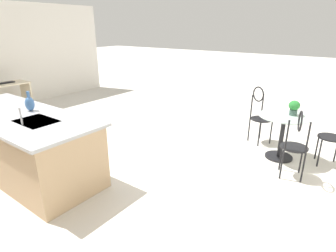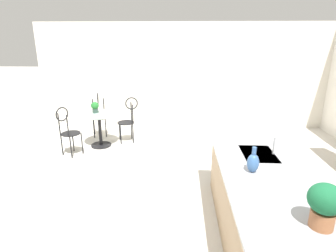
# 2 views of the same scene
# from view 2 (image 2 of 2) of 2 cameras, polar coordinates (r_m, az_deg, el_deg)

# --- Properties ---
(ground_plane) EXTENTS (40.00, 40.00, 0.00)m
(ground_plane) POSITION_cam_2_polar(r_m,az_deg,el_deg) (3.77, 4.51, -19.99)
(ground_plane) COLOR beige
(wall_left_window) EXTENTS (0.12, 7.80, 2.70)m
(wall_left_window) POSITION_cam_2_polar(r_m,az_deg,el_deg) (7.30, 3.86, 10.27)
(wall_left_window) COLOR silver
(wall_left_window) RESTS_ON ground
(kitchen_island) EXTENTS (2.80, 1.06, 0.92)m
(kitchen_island) POSITION_cam_2_polar(r_m,az_deg,el_deg) (3.39, 19.97, -16.24)
(kitchen_island) COLOR tan
(kitchen_island) RESTS_ON ground
(bistro_table) EXTENTS (0.80, 0.80, 0.74)m
(bistro_table) POSITION_cam_2_polar(r_m,az_deg,el_deg) (6.20, -14.01, -0.17)
(bistro_table) COLOR black
(bistro_table) RESTS_ON ground
(chair_near_window) EXTENTS (0.52, 0.52, 1.04)m
(chair_near_window) POSITION_cam_2_polar(r_m,az_deg,el_deg) (5.83, -20.12, -0.58)
(chair_near_window) COLOR black
(chair_near_window) RESTS_ON ground
(chair_by_island) EXTENTS (0.48, 0.52, 1.04)m
(chair_by_island) POSITION_cam_2_polar(r_m,az_deg,el_deg) (6.32, -8.30, 1.73)
(chair_by_island) COLOR black
(chair_by_island) RESTS_ON ground
(chair_toward_desk) EXTENTS (0.52, 0.47, 1.04)m
(chair_toward_desk) POSITION_cam_2_polar(r_m,az_deg,el_deg) (6.89, -14.20, 2.73)
(chair_toward_desk) COLOR black
(chair_toward_desk) RESTS_ON ground
(sink_faucet) EXTENTS (0.02, 0.02, 0.22)m
(sink_faucet) POSITION_cam_2_polar(r_m,az_deg,el_deg) (3.66, 21.19, -3.85)
(sink_faucet) COLOR #B2B5BA
(sink_faucet) RESTS_ON kitchen_island
(potted_plant_on_table) EXTENTS (0.17, 0.17, 0.24)m
(potted_plant_on_table) POSITION_cam_2_polar(r_m,az_deg,el_deg) (6.20, -14.96, 3.91)
(potted_plant_on_table) COLOR #385147
(potted_plant_on_table) RESTS_ON bistro_table
(potted_plant_counter_far) EXTENTS (0.26, 0.26, 0.37)m
(potted_plant_counter_far) POSITION_cam_2_polar(r_m,az_deg,el_deg) (2.43, 29.87, -13.78)
(potted_plant_counter_far) COLOR #9E603D
(potted_plant_counter_far) RESTS_ON kitchen_island
(vase_on_counter) EXTENTS (0.13, 0.13, 0.29)m
(vase_on_counter) POSITION_cam_2_polar(r_m,az_deg,el_deg) (3.11, 17.28, -7.26)
(vase_on_counter) COLOR #386099
(vase_on_counter) RESTS_ON kitchen_island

